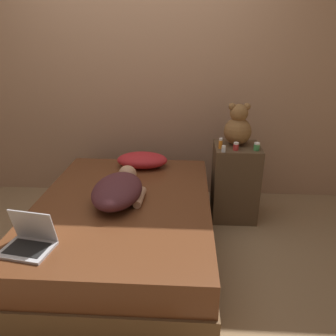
# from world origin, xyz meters

# --- Properties ---
(ground_plane) EXTENTS (12.00, 12.00, 0.00)m
(ground_plane) POSITION_xyz_m (0.00, 0.00, 0.00)
(ground_plane) COLOR #937551
(wall_back) EXTENTS (8.00, 0.06, 2.60)m
(wall_back) POSITION_xyz_m (0.00, 1.19, 1.30)
(wall_back) COLOR tan
(wall_back) RESTS_ON ground_plane
(bed) EXTENTS (1.33, 1.81, 0.47)m
(bed) POSITION_xyz_m (0.00, 0.00, 0.24)
(bed) COLOR brown
(bed) RESTS_ON ground_plane
(nightstand) EXTENTS (0.41, 0.41, 0.71)m
(nightstand) POSITION_xyz_m (0.93, 0.66, 0.35)
(nightstand) COLOR brown
(nightstand) RESTS_ON ground_plane
(pillow) EXTENTS (0.47, 0.30, 0.14)m
(pillow) POSITION_xyz_m (0.05, 0.69, 0.54)
(pillow) COLOR red
(pillow) RESTS_ON bed
(person_lying) EXTENTS (0.39, 0.71, 0.19)m
(person_lying) POSITION_xyz_m (-0.03, 0.01, 0.56)
(person_lying) COLOR #4C2328
(person_lying) RESTS_ON bed
(laptop) EXTENTS (0.31, 0.26, 0.22)m
(laptop) POSITION_xyz_m (-0.43, -0.62, 0.53)
(laptop) COLOR silver
(laptop) RESTS_ON bed
(teddy_bear) EXTENTS (0.25, 0.25, 0.38)m
(teddy_bear) POSITION_xyz_m (0.92, 0.71, 0.87)
(teddy_bear) COLOR brown
(teddy_bear) RESTS_ON nightstand
(bottle_green) EXTENTS (0.05, 0.05, 0.07)m
(bottle_green) POSITION_xyz_m (1.07, 0.55, 0.74)
(bottle_green) COLOR #3D8E4C
(bottle_green) RESTS_ON nightstand
(bottle_red) EXTENTS (0.05, 0.05, 0.07)m
(bottle_red) POSITION_xyz_m (0.89, 0.54, 0.74)
(bottle_red) COLOR #B72D2D
(bottle_red) RESTS_ON nightstand
(bottle_orange) EXTENTS (0.03, 0.03, 0.09)m
(bottle_orange) POSITION_xyz_m (0.76, 0.58, 0.76)
(bottle_orange) COLOR orange
(bottle_orange) RESTS_ON nightstand
(bottle_clear) EXTENTS (0.04, 0.04, 0.06)m
(bottle_clear) POSITION_xyz_m (0.78, 0.49, 0.74)
(bottle_clear) COLOR silver
(bottle_clear) RESTS_ON nightstand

